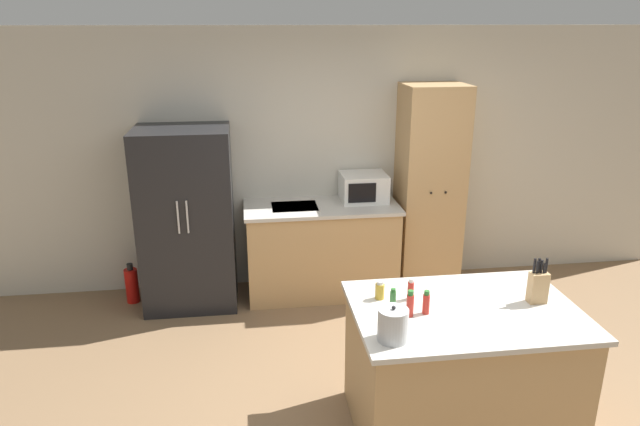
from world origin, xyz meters
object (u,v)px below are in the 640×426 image
(spice_bottle_short_red, at_px, (410,304))
(fire_extinguisher, at_px, (132,285))
(spice_bottle_tall_dark, at_px, (393,298))
(kettle, at_px, (393,325))
(refrigerator, at_px, (187,219))
(spice_bottle_amber_oil, at_px, (411,289))
(spice_bottle_green_herb, at_px, (380,290))
(microwave, at_px, (363,187))
(pantry_cabinet, at_px, (429,189))
(spice_bottle_pale_salt, at_px, (426,303))
(knife_block, at_px, (538,286))

(spice_bottle_short_red, bearing_deg, fire_extinguisher, 133.65)
(spice_bottle_tall_dark, height_order, kettle, kettle)
(refrigerator, bearing_deg, spice_bottle_amber_oil, -50.59)
(spice_bottle_short_red, relative_size, spice_bottle_green_herb, 1.37)
(kettle, bearing_deg, microwave, 81.96)
(pantry_cabinet, height_order, spice_bottle_green_herb, pantry_cabinet)
(refrigerator, distance_m, microwave, 1.74)
(spice_bottle_green_herb, bearing_deg, spice_bottle_amber_oil, -9.41)
(refrigerator, relative_size, spice_bottle_pale_salt, 10.99)
(spice_bottle_tall_dark, bearing_deg, microwave, 83.23)
(spice_bottle_short_red, xyz_separation_m, kettle, (-0.18, -0.26, 0.02))
(pantry_cabinet, xyz_separation_m, spice_bottle_green_herb, (-0.98, -2.00, -0.07))
(spice_bottle_green_herb, distance_m, fire_extinguisher, 2.91)
(knife_block, xyz_separation_m, spice_bottle_amber_oil, (-0.80, 0.15, -0.04))
(refrigerator, relative_size, spice_bottle_green_herb, 13.60)
(pantry_cabinet, bearing_deg, knife_block, -89.54)
(knife_block, xyz_separation_m, spice_bottle_pale_salt, (-0.76, -0.05, -0.04))
(spice_bottle_pale_salt, bearing_deg, microwave, 88.06)
(spice_bottle_amber_oil, relative_size, spice_bottle_green_herb, 1.17)
(spice_bottle_short_red, distance_m, spice_bottle_pale_salt, 0.11)
(knife_block, bearing_deg, spice_bottle_pale_salt, -176.14)
(pantry_cabinet, distance_m, microwave, 0.67)
(pantry_cabinet, distance_m, knife_block, 2.19)
(microwave, bearing_deg, spice_bottle_pale_salt, -91.94)
(spice_bottle_tall_dark, xyz_separation_m, fire_extinguisher, (-2.05, 2.09, -0.78))
(pantry_cabinet, xyz_separation_m, spice_bottle_tall_dark, (-0.92, -2.12, -0.07))
(spice_bottle_amber_oil, relative_size, spice_bottle_pale_salt, 0.95)
(refrigerator, height_order, spice_bottle_green_herb, refrigerator)
(pantry_cabinet, relative_size, knife_block, 6.76)
(spice_bottle_tall_dark, relative_size, kettle, 0.57)
(knife_block, xyz_separation_m, spice_bottle_green_herb, (-1.00, 0.18, -0.05))
(pantry_cabinet, height_order, spice_bottle_pale_salt, pantry_cabinet)
(pantry_cabinet, relative_size, spice_bottle_short_red, 11.89)
(refrigerator, distance_m, kettle, 2.79)
(spice_bottle_pale_salt, bearing_deg, spice_bottle_tall_dark, 146.01)
(spice_bottle_tall_dark, xyz_separation_m, spice_bottle_green_herb, (-0.06, 0.11, 0.00))
(spice_bottle_tall_dark, bearing_deg, knife_block, -4.26)
(knife_block, distance_m, spice_bottle_amber_oil, 0.82)
(microwave, distance_m, spice_bottle_pale_salt, 2.29)
(microwave, bearing_deg, refrigerator, -175.67)
(pantry_cabinet, xyz_separation_m, kettle, (-1.03, -2.51, -0.03))
(refrigerator, distance_m, spice_bottle_green_herb, 2.38)
(microwave, xyz_separation_m, kettle, (-0.36, -2.56, -0.07))
(spice_bottle_short_red, height_order, spice_bottle_green_herb, spice_bottle_short_red)
(knife_block, height_order, spice_bottle_tall_dark, knife_block)
(pantry_cabinet, bearing_deg, refrigerator, -177.93)
(refrigerator, xyz_separation_m, spice_bottle_tall_dark, (1.46, -2.03, 0.10))
(refrigerator, height_order, spice_bottle_tall_dark, refrigerator)
(spice_bottle_tall_dark, height_order, spice_bottle_short_red, spice_bottle_short_red)
(pantry_cabinet, distance_m, spice_bottle_amber_oil, 2.18)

